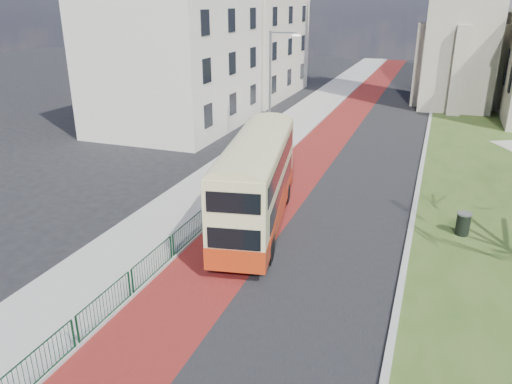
% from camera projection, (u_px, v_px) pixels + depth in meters
% --- Properties ---
extents(ground, '(160.00, 160.00, 0.00)m').
position_uv_depth(ground, '(230.00, 283.00, 18.89)').
color(ground, black).
rests_on(ground, ground).
extents(road_carriageway, '(9.00, 120.00, 0.01)m').
position_uv_depth(road_carriageway, '(357.00, 149.00, 35.94)').
color(road_carriageway, black).
rests_on(road_carriageway, ground).
extents(bus_lane, '(3.40, 120.00, 0.01)m').
position_uv_depth(bus_lane, '(320.00, 145.00, 36.80)').
color(bus_lane, '#591414').
rests_on(bus_lane, ground).
extents(pavement_west, '(4.00, 120.00, 0.12)m').
position_uv_depth(pavement_west, '(272.00, 140.00, 38.00)').
color(pavement_west, gray).
rests_on(pavement_west, ground).
extents(kerb_west, '(0.25, 120.00, 0.13)m').
position_uv_depth(kerb_west, '(297.00, 142.00, 37.36)').
color(kerb_west, '#999993').
rests_on(kerb_west, ground).
extents(kerb_east, '(0.25, 80.00, 0.13)m').
position_uv_depth(kerb_east, '(425.00, 147.00, 36.20)').
color(kerb_east, '#999993').
rests_on(kerb_east, ground).
extents(pedestrian_railing, '(0.07, 24.00, 1.12)m').
position_uv_depth(pedestrian_railing, '(205.00, 218.00, 23.14)').
color(pedestrian_railing, '#0C351C').
rests_on(pedestrian_railing, ground).
extents(street_block_near, '(10.30, 14.30, 13.00)m').
position_uv_depth(street_block_near, '(175.00, 47.00, 40.31)').
color(street_block_near, beige).
rests_on(street_block_near, ground).
extents(street_block_far, '(10.30, 16.30, 11.50)m').
position_uv_depth(street_block_far, '(246.00, 42.00, 54.61)').
color(street_block_far, beige).
rests_on(street_block_far, ground).
extents(streetlamp, '(2.13, 0.18, 8.00)m').
position_uv_depth(streetlamp, '(272.00, 84.00, 34.41)').
color(streetlamp, gray).
rests_on(streetlamp, pavement_west).
extents(bus, '(4.19, 10.42, 4.25)m').
position_uv_depth(bus, '(257.00, 179.00, 22.68)').
color(bus, '#A22B0F').
rests_on(bus, ground).
extents(litter_bin, '(0.72, 0.72, 1.05)m').
position_uv_depth(litter_bin, '(463.00, 224.00, 22.55)').
color(litter_bin, black).
rests_on(litter_bin, grass_green).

